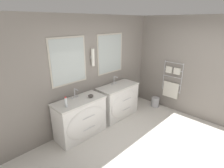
{
  "coord_description": "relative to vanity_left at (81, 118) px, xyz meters",
  "views": [
    {
      "loc": [
        -2.62,
        -1.24,
        2.46
      ],
      "look_at": [
        0.01,
        1.35,
        1.12
      ],
      "focal_mm": 28.0,
      "sensor_mm": 36.0,
      "label": 1
    }
  ],
  "objects": [
    {
      "name": "waste_bin",
      "position": [
        2.42,
        -0.42,
        -0.3
      ],
      "size": [
        0.23,
        0.23,
        0.28
      ],
      "color": "#B7B7BC",
      "rests_on": "ground_plane"
    },
    {
      "name": "amenity_bowl",
      "position": [
        0.26,
        -0.04,
        0.46
      ],
      "size": [
        0.12,
        0.12,
        0.07
      ],
      "color": "#4C4742",
      "rests_on": "vanity_left"
    },
    {
      "name": "vanity_right",
      "position": [
        1.23,
        0.0,
        0.0
      ],
      "size": [
        1.13,
        0.6,
        0.87
      ],
      "color": "white",
      "rests_on": "ground_plane"
    },
    {
      "name": "wall_right",
      "position": [
        2.65,
        -0.74,
        0.85
      ],
      "size": [
        0.13,
        3.9,
        2.6
      ],
      "color": "gray",
      "rests_on": "ground_plane"
    },
    {
      "name": "wall_back",
      "position": [
        0.7,
        0.35,
        0.87
      ],
      "size": [
        5.44,
        0.16,
        2.6
      ],
      "color": "gray",
      "rests_on": "ground_plane"
    },
    {
      "name": "vanity_left",
      "position": [
        0.0,
        0.0,
        0.0
      ],
      "size": [
        1.13,
        0.6,
        0.87
      ],
      "color": "white",
      "rests_on": "ground_plane"
    },
    {
      "name": "toiletry_bottle",
      "position": [
        -0.36,
        -0.05,
        0.53
      ],
      "size": [
        0.05,
        0.05,
        0.21
      ],
      "color": "silver",
      "rests_on": "vanity_left"
    },
    {
      "name": "ground_plane",
      "position": [
        0.7,
        -1.61,
        -0.44
      ],
      "size": [
        16.0,
        16.0,
        0.0
      ],
      "primitive_type": "plane",
      "color": "silver"
    },
    {
      "name": "faucet_left",
      "position": [
        0.0,
        0.16,
        0.54
      ],
      "size": [
        0.17,
        0.14,
        0.23
      ],
      "color": "silver",
      "rests_on": "vanity_left"
    },
    {
      "name": "faucet_right",
      "position": [
        1.23,
        0.16,
        0.54
      ],
      "size": [
        0.17,
        0.14,
        0.23
      ],
      "color": "silver",
      "rests_on": "vanity_right"
    }
  ]
}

